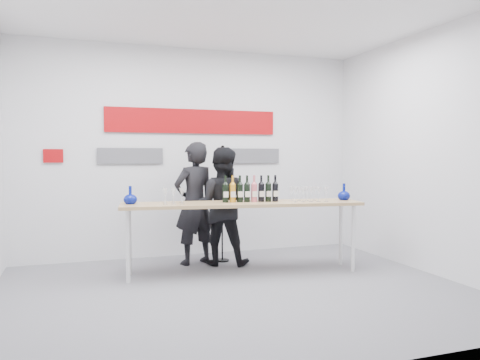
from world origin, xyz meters
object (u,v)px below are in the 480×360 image
at_px(mic_stand, 222,226).
at_px(presenter_right, 221,206).
at_px(tasting_table, 243,208).
at_px(presenter_left, 194,203).

bearing_deg(mic_stand, presenter_right, -88.43).
xyz_separation_m(presenter_right, mic_stand, (0.06, 0.16, -0.30)).
bearing_deg(mic_stand, tasting_table, -63.92).
xyz_separation_m(tasting_table, presenter_right, (-0.11, 0.55, -0.03)).
bearing_deg(presenter_right, presenter_left, 1.91).
relative_size(tasting_table, mic_stand, 1.88).
height_order(presenter_left, presenter_right, presenter_left).
distance_m(tasting_table, presenter_right, 0.56).
bearing_deg(presenter_left, tasting_table, 105.18).
xyz_separation_m(tasting_table, mic_stand, (-0.05, 0.71, -0.33)).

